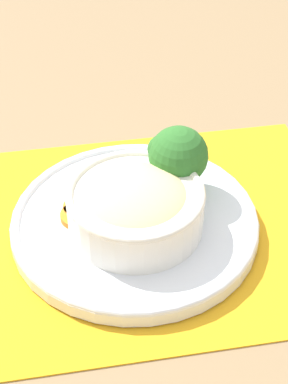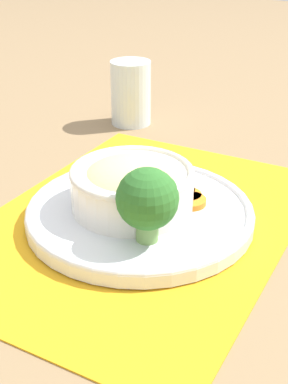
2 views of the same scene
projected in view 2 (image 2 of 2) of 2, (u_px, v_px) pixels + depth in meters
The scene contains 10 objects.
ground_plane at pixel (140, 222), 0.69m from camera, with size 4.00×4.00×0.00m, color #8C704C.
placemat at pixel (140, 221), 0.69m from camera, with size 0.52×0.39×0.00m.
plate at pixel (140, 212), 0.69m from camera, with size 0.29×0.29×0.02m.
bowl at pixel (130, 186), 0.67m from camera, with size 0.16×0.16×0.06m.
broccoli_floret at pixel (148, 199), 0.59m from camera, with size 0.07×0.07×0.09m.
carrot_slice_near at pixel (190, 201), 0.69m from camera, with size 0.04×0.04×0.01m.
carrot_slice_middle at pixel (186, 196), 0.71m from camera, with size 0.04×0.04×0.01m.
carrot_slice_far at pixel (179, 191), 0.72m from camera, with size 0.04×0.04×0.01m.
carrot_slice_extra at pixel (171, 188), 0.73m from camera, with size 0.04×0.04×0.01m.
water_glass at pixel (131, 96), 0.99m from camera, with size 0.07×0.07×0.12m.
Camera 2 is at (0.51, 0.31, 0.36)m, focal length 50.00 mm.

